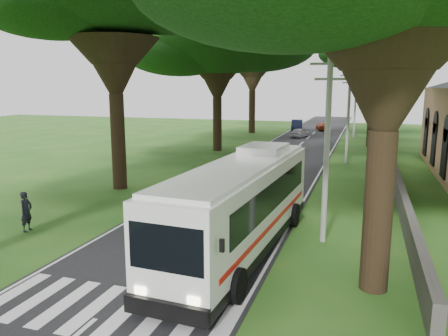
{
  "coord_description": "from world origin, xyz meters",
  "views": [
    {
      "loc": [
        6.99,
        -12.17,
        6.53
      ],
      "look_at": [
        -0.15,
        9.69,
        2.2
      ],
      "focal_mm": 35.0,
      "sensor_mm": 36.0,
      "label": 1
    }
  ],
  "objects_px": {
    "coach_bus": "(242,204)",
    "distant_car_a": "(300,133)",
    "pole_mid": "(348,115)",
    "distant_car_c": "(323,126)",
    "distant_car_b": "(297,125)",
    "pedestrian": "(26,212)",
    "pole_far": "(355,105)",
    "pole_near": "(327,144)"
  },
  "relations": [
    {
      "from": "coach_bus",
      "to": "distant_car_c",
      "type": "distance_m",
      "value": 50.45
    },
    {
      "from": "pole_near",
      "to": "distant_car_c",
      "type": "relative_size",
      "value": 1.99
    },
    {
      "from": "pole_far",
      "to": "coach_bus",
      "type": "height_order",
      "value": "pole_far"
    },
    {
      "from": "pole_mid",
      "to": "coach_bus",
      "type": "distance_m",
      "value": 22.42
    },
    {
      "from": "pole_near",
      "to": "coach_bus",
      "type": "height_order",
      "value": "pole_near"
    },
    {
      "from": "coach_bus",
      "to": "distant_car_a",
      "type": "distance_m",
      "value": 40.27
    },
    {
      "from": "distant_car_a",
      "to": "distant_car_c",
      "type": "bearing_deg",
      "value": -84.48
    },
    {
      "from": "pole_far",
      "to": "distant_car_c",
      "type": "bearing_deg",
      "value": 119.51
    },
    {
      "from": "pole_mid",
      "to": "distant_car_c",
      "type": "distance_m",
      "value": 28.91
    },
    {
      "from": "pole_near",
      "to": "distant_car_a",
      "type": "xyz_separation_m",
      "value": [
        -6.61,
        37.98,
        -3.55
      ]
    },
    {
      "from": "pole_mid",
      "to": "distant_car_b",
      "type": "bearing_deg",
      "value": 106.9
    },
    {
      "from": "pole_far",
      "to": "pedestrian",
      "type": "bearing_deg",
      "value": -106.86
    },
    {
      "from": "coach_bus",
      "to": "distant_car_b",
      "type": "relative_size",
      "value": 2.72
    },
    {
      "from": "pole_mid",
      "to": "distant_car_a",
      "type": "bearing_deg",
      "value": 110.2
    },
    {
      "from": "pole_far",
      "to": "coach_bus",
      "type": "bearing_deg",
      "value": -94.09
    },
    {
      "from": "distant_car_a",
      "to": "pole_near",
      "type": "bearing_deg",
      "value": 115.91
    },
    {
      "from": "distant_car_b",
      "to": "pole_mid",
      "type": "bearing_deg",
      "value": -80.53
    },
    {
      "from": "pole_far",
      "to": "distant_car_b",
      "type": "bearing_deg",
      "value": 136.81
    },
    {
      "from": "pole_mid",
      "to": "coach_bus",
      "type": "bearing_deg",
      "value": -97.76
    },
    {
      "from": "pole_far",
      "to": "distant_car_b",
      "type": "xyz_separation_m",
      "value": [
        -8.5,
        7.98,
        -3.4
      ]
    },
    {
      "from": "coach_bus",
      "to": "pedestrian",
      "type": "relative_size",
      "value": 6.71
    },
    {
      "from": "pole_far",
      "to": "distant_car_b",
      "type": "relative_size",
      "value": 1.76
    },
    {
      "from": "distant_car_a",
      "to": "pole_mid",
      "type": "bearing_deg",
      "value": 126.22
    },
    {
      "from": "distant_car_c",
      "to": "pedestrian",
      "type": "xyz_separation_m",
      "value": [
        -8.27,
        -51.12,
        0.31
      ]
    },
    {
      "from": "pole_near",
      "to": "pole_mid",
      "type": "relative_size",
      "value": 1.0
    },
    {
      "from": "pole_far",
      "to": "pedestrian",
      "type": "height_order",
      "value": "pole_far"
    },
    {
      "from": "distant_car_b",
      "to": "pedestrian",
      "type": "relative_size",
      "value": 2.47
    },
    {
      "from": "distant_car_a",
      "to": "distant_car_c",
      "type": "xyz_separation_m",
      "value": [
        1.91,
        10.32,
        -0.02
      ]
    },
    {
      "from": "pole_far",
      "to": "distant_car_a",
      "type": "distance_m",
      "value": 7.77
    },
    {
      "from": "pole_mid",
      "to": "distant_car_b",
      "type": "relative_size",
      "value": 1.76
    },
    {
      "from": "distant_car_b",
      "to": "pole_near",
      "type": "bearing_deg",
      "value": -87.38
    },
    {
      "from": "distant_car_b",
      "to": "coach_bus",
      "type": "bearing_deg",
      "value": -91.18
    },
    {
      "from": "coach_bus",
      "to": "distant_car_b",
      "type": "height_order",
      "value": "coach_bus"
    },
    {
      "from": "pole_far",
      "to": "distant_car_b",
      "type": "distance_m",
      "value": 12.14
    },
    {
      "from": "distant_car_a",
      "to": "distant_car_b",
      "type": "relative_size",
      "value": 0.77
    },
    {
      "from": "pole_far",
      "to": "distant_car_c",
      "type": "relative_size",
      "value": 1.99
    },
    {
      "from": "pole_far",
      "to": "coach_bus",
      "type": "relative_size",
      "value": 0.65
    },
    {
      "from": "coach_bus",
      "to": "distant_car_c",
      "type": "xyz_separation_m",
      "value": [
        -1.69,
        50.41,
        -1.33
      ]
    },
    {
      "from": "pole_mid",
      "to": "distant_car_a",
      "type": "height_order",
      "value": "pole_mid"
    },
    {
      "from": "pole_near",
      "to": "distant_car_b",
      "type": "bearing_deg",
      "value": 100.05
    },
    {
      "from": "pole_mid",
      "to": "pole_far",
      "type": "height_order",
      "value": "same"
    },
    {
      "from": "pole_near",
      "to": "distant_car_a",
      "type": "height_order",
      "value": "pole_near"
    }
  ]
}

